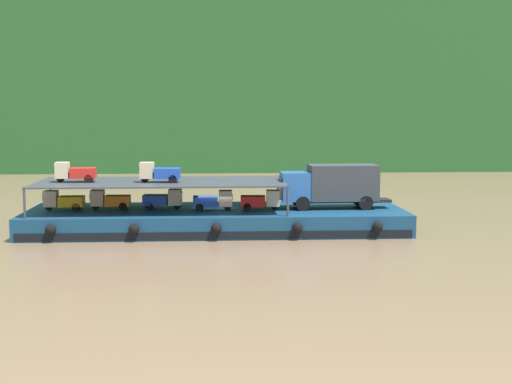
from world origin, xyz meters
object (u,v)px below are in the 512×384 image
mini_truck_lower_fore (213,200)px  mini_truck_upper_mid (159,172)px  covered_lorry (332,185)px  mini_truck_lower_bow (261,200)px  cargo_barge (216,220)px  mini_truck_lower_mid (163,199)px  mini_truck_lower_aft (110,200)px  mini_truck_upper_stern (75,172)px  mini_truck_lower_stern (63,200)px

mini_truck_lower_fore → mini_truck_upper_mid: (-3.71, -0.19, 2.00)m
covered_lorry → mini_truck_lower_bow: size_ratio=2.84×
cargo_barge → mini_truck_lower_fore: 1.52m
covered_lorry → mini_truck_lower_mid: size_ratio=2.83×
mini_truck_lower_aft → mini_truck_lower_mid: (3.74, 0.16, 0.00)m
mini_truck_lower_fore → mini_truck_upper_mid: bearing=-177.1°
covered_lorry → mini_truck_upper_stern: mini_truck_upper_stern is taller
covered_lorry → mini_truck_upper_mid: size_ratio=2.84×
covered_lorry → mini_truck_lower_stern: covered_lorry is taller
mini_truck_lower_fore → mini_truck_lower_mid: bearing=164.9°
cargo_barge → mini_truck_upper_mid: 5.24m
cargo_barge → covered_lorry: covered_lorry is taller
covered_lorry → mini_truck_upper_stern: size_ratio=2.83×
mini_truck_lower_mid → mini_truck_upper_mid: (-0.17, -1.14, 2.00)m
covered_lorry → mini_truck_lower_fore: covered_lorry is taller
mini_truck_lower_aft → mini_truck_upper_stern: bearing=-168.0°
covered_lorry → mini_truck_lower_aft: 15.69m
cargo_barge → covered_lorry: (8.19, 0.00, 2.44)m
cargo_barge → mini_truck_upper_mid: bearing=-170.7°
mini_truck_lower_bow → cargo_barge: bearing=171.2°
mini_truck_lower_fore → mini_truck_upper_stern: bearing=178.1°
mini_truck_lower_stern → mini_truck_lower_fore: same height
mini_truck_lower_fore → mini_truck_lower_bow: same height
mini_truck_lower_fore → mini_truck_upper_mid: mini_truck_upper_mid is taller
mini_truck_lower_fore → covered_lorry: bearing=3.1°
mini_truck_lower_mid → mini_truck_lower_bow: bearing=-8.2°
mini_truck_lower_aft → mini_truck_lower_fore: same height
mini_truck_lower_stern → mini_truck_upper_stern: 2.21m
covered_lorry → mini_truck_lower_mid: covered_lorry is taller
cargo_barge → mini_truck_lower_mid: (-3.72, 0.50, 1.44)m
mini_truck_lower_stern → mini_truck_lower_mid: size_ratio=0.98×
mini_truck_lower_mid → mini_truck_lower_fore: (3.54, -0.95, 0.00)m
mini_truck_lower_aft → mini_truck_upper_mid: 4.20m
mini_truck_lower_aft → mini_truck_lower_mid: size_ratio=0.99×
covered_lorry → mini_truck_upper_stern: bearing=-179.5°
mini_truck_lower_bow → mini_truck_upper_mid: mini_truck_upper_mid is taller
mini_truck_upper_mid → mini_truck_lower_fore: bearing=2.9°
covered_lorry → mini_truck_lower_bow: bearing=-174.5°
mini_truck_lower_mid → mini_truck_upper_stern: (-6.00, -0.64, 2.00)m
mini_truck_lower_mid → mini_truck_upper_stern: 6.36m
mini_truck_lower_fore → cargo_barge: bearing=67.7°
mini_truck_lower_bow → mini_truck_lower_aft: bearing=175.5°
covered_lorry → mini_truck_lower_fore: 8.45m
mini_truck_lower_aft → mini_truck_lower_bow: (10.59, -0.82, 0.00)m
cargo_barge → mini_truck_upper_mid: size_ratio=9.47×
covered_lorry → mini_truck_lower_bow: 5.19m
cargo_barge → mini_truck_upper_stern: size_ratio=9.43×
mini_truck_upper_mid → cargo_barge: bearing=9.3°
mini_truck_upper_mid → mini_truck_lower_stern: bearing=173.5°
covered_lorry → cargo_barge: bearing=-180.0°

